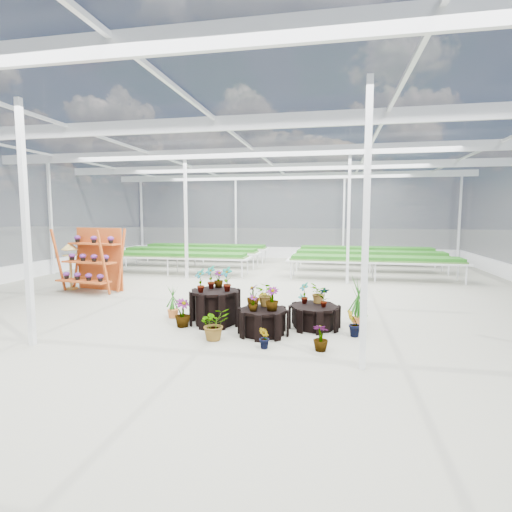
% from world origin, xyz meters
% --- Properties ---
extents(ground_plane, '(24.00, 24.00, 0.00)m').
position_xyz_m(ground_plane, '(0.00, 0.00, 0.00)').
color(ground_plane, gray).
rests_on(ground_plane, ground).
extents(greenhouse_shell, '(18.00, 24.00, 4.50)m').
position_xyz_m(greenhouse_shell, '(0.00, 0.00, 2.25)').
color(greenhouse_shell, white).
rests_on(greenhouse_shell, ground).
extents(steel_frame, '(18.00, 24.00, 4.50)m').
position_xyz_m(steel_frame, '(0.00, 0.00, 2.25)').
color(steel_frame, silver).
rests_on(steel_frame, ground).
extents(nursery_benches, '(16.00, 7.00, 0.84)m').
position_xyz_m(nursery_benches, '(0.00, 7.20, 0.42)').
color(nursery_benches, silver).
rests_on(nursery_benches, ground).
extents(plinth_tall, '(1.34, 1.34, 0.76)m').
position_xyz_m(plinth_tall, '(-0.06, -1.92, 0.38)').
color(plinth_tall, black).
rests_on(plinth_tall, ground).
extents(plinth_mid, '(1.03, 1.03, 0.53)m').
position_xyz_m(plinth_mid, '(1.14, -2.52, 0.27)').
color(plinth_mid, black).
rests_on(plinth_mid, ground).
extents(plinth_low, '(1.31, 1.31, 0.49)m').
position_xyz_m(plinth_low, '(2.14, -1.82, 0.24)').
color(plinth_low, black).
rests_on(plinth_low, ground).
extents(shelf_rack, '(2.05, 1.32, 2.01)m').
position_xyz_m(shelf_rack, '(-5.01, 0.88, 1.01)').
color(shelf_rack, '#A94417').
rests_on(shelf_rack, ground).
extents(bird_table, '(0.38, 0.38, 1.55)m').
position_xyz_m(bird_table, '(-5.87, 1.10, 0.77)').
color(bird_table, tan).
rests_on(bird_table, ground).
extents(nursery_plants, '(4.73, 3.00, 1.31)m').
position_xyz_m(nursery_plants, '(0.93, -2.00, 0.53)').
color(nursery_plants, '#1D5A16').
rests_on(nursery_plants, ground).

